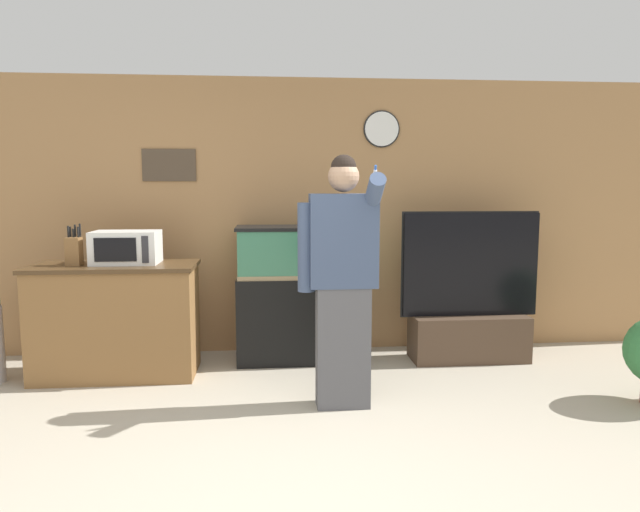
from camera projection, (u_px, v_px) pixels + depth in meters
name	position (u px, v px, depth m)	size (l,w,h in m)	color
ground_plane	(290.00, 498.00, 2.93)	(18.00, 18.00, 0.00)	#B2A893
wall_back_paneled	(280.00, 216.00, 5.46)	(10.00, 0.08, 2.60)	#A87A4C
counter_island	(116.00, 320.00, 4.78)	(1.34, 0.63, 0.95)	brown
microwave	(126.00, 247.00, 4.75)	(0.53, 0.36, 0.27)	white
knife_block	(74.00, 251.00, 4.64)	(0.11, 0.12, 0.34)	brown
aquarium_on_stand	(296.00, 293.00, 5.19)	(1.06, 0.49, 1.23)	black
tv_on_stand	(469.00, 317.00, 5.22)	(1.27, 0.40, 1.37)	#4C3828
person_standing	(342.00, 278.00, 4.05)	(0.57, 0.43, 1.81)	#515156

